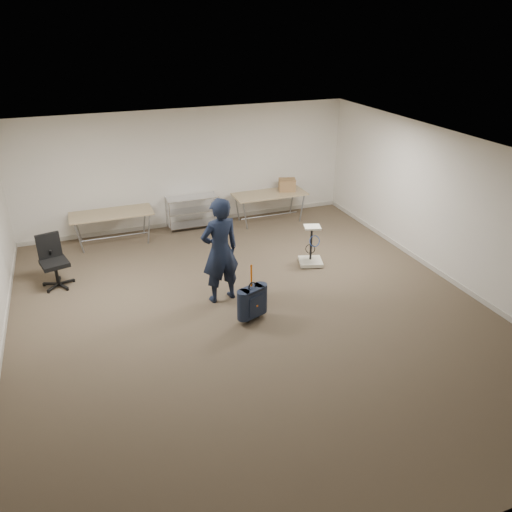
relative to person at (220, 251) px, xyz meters
name	(u,v)px	position (x,y,z in m)	size (l,w,h in m)	color
ground	(253,314)	(0.36, -0.71, -0.97)	(9.00, 9.00, 0.00)	#4C3E2E
room_shell	(229,277)	(0.36, 0.68, -0.92)	(8.00, 9.00, 9.00)	silver
folding_table_left	(111,215)	(-1.54, 3.24, -0.29)	(1.80, 0.75, 0.73)	tan
folding_table_right	(270,195)	(2.26, 3.24, -0.29)	(1.80, 0.75, 0.73)	tan
wire_shelf	(193,211)	(0.36, 3.49, -0.53)	(1.22, 0.47, 0.80)	silver
person	(220,251)	(0.00, 0.00, 0.00)	(0.71, 0.46, 1.94)	black
suitcase	(252,302)	(0.28, -0.86, -0.62)	(0.43, 0.34, 1.04)	#151931
office_chair	(56,271)	(-2.79, 1.61, -0.66)	(0.61, 0.61, 1.01)	black
equipment_cart	(311,254)	(2.15, 0.70, -0.75)	(0.58, 0.58, 0.85)	beige
cardboard_box	(287,185)	(2.74, 3.29, -0.09)	(0.40, 0.30, 0.30)	olive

